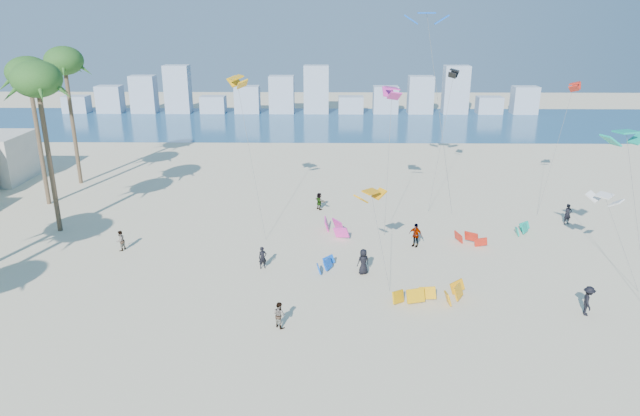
{
  "coord_description": "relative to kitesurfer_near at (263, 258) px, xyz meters",
  "views": [
    {
      "loc": [
        3.53,
        -21.46,
        17.37
      ],
      "look_at": [
        3.0,
        16.0,
        4.5
      ],
      "focal_mm": 32.19,
      "sensor_mm": 36.0,
      "label": 1
    }
  ],
  "objects": [
    {
      "name": "kitesurfer_mid",
      "position": [
        1.83,
        -8.01,
        -0.02
      ],
      "size": [
        0.97,
        0.97,
        1.58
      ],
      "primitive_type": "imported",
      "rotation": [
        0.0,
        0.0,
        2.38
      ],
      "color": "gray",
      "rests_on": "ground"
    },
    {
      "name": "flying_kites",
      "position": [
        13.21,
        8.66,
        11.21
      ],
      "size": [
        31.38,
        24.93,
        17.85
      ],
      "color": "orange",
      "rests_on": "ground"
    },
    {
      "name": "ocean",
      "position": [
        1.07,
        56.2,
        -0.81
      ],
      "size": [
        220.0,
        220.0,
        0.0
      ],
      "primitive_type": "plane",
      "color": "navy",
      "rests_on": "ground"
    },
    {
      "name": "distant_skyline",
      "position": [
        -0.11,
        66.2,
        2.28
      ],
      "size": [
        85.0,
        3.0,
        8.4
      ],
      "color": "#9EADBF",
      "rests_on": "ground"
    },
    {
      "name": "kitesurfer_near",
      "position": [
        0.0,
        0.0,
        0.0
      ],
      "size": [
        0.69,
        0.58,
        1.62
      ],
      "primitive_type": "imported",
      "rotation": [
        0.0,
        0.0,
        0.37
      ],
      "color": "black",
      "rests_on": "ground"
    },
    {
      "name": "grounded_kites",
      "position": [
        10.69,
        1.64,
        -0.35
      ],
      "size": [
        18.21,
        14.86,
        1.08
      ],
      "color": "blue",
      "rests_on": "ground"
    },
    {
      "name": "kitesurfers_far",
      "position": [
        9.96,
        2.53,
        0.08
      ],
      "size": [
        37.23,
        20.68,
        1.91
      ],
      "color": "black",
      "rests_on": "ground"
    },
    {
      "name": "ground",
      "position": [
        1.07,
        -15.8,
        -0.81
      ],
      "size": [
        220.0,
        220.0,
        0.0
      ],
      "primitive_type": "plane",
      "color": "beige",
      "rests_on": "ground"
    }
  ]
}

